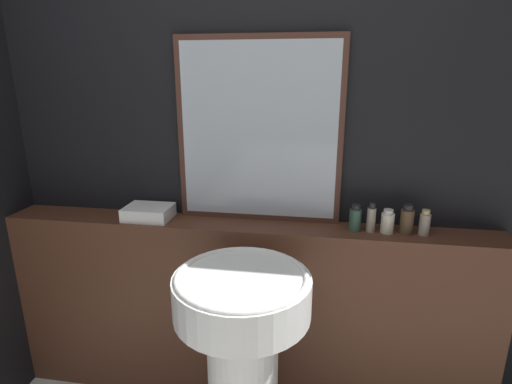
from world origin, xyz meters
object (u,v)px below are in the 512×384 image
at_px(shampoo_bottle, 355,219).
at_px(mirror, 259,132).
at_px(lotion_bottle, 387,222).
at_px(conditioner_bottle, 371,218).
at_px(towel_stack, 149,212).
at_px(pedestal_sink, 243,351).
at_px(hand_soap_bottle, 425,223).
at_px(body_wash_bottle, 407,220).

bearing_deg(shampoo_bottle, mirror, 169.57).
bearing_deg(lotion_bottle, conditioner_bottle, 180.00).
xyz_separation_m(mirror, towel_stack, (-0.51, -0.08, -0.38)).
height_order(pedestal_sink, hand_soap_bottle, hand_soap_bottle).
distance_m(shampoo_bottle, conditioner_bottle, 0.07).
bearing_deg(hand_soap_bottle, towel_stack, 180.00).
xyz_separation_m(mirror, hand_soap_bottle, (0.72, -0.08, -0.36)).
xyz_separation_m(towel_stack, hand_soap_bottle, (1.22, -0.00, 0.02)).
height_order(mirror, shampoo_bottle, mirror).
xyz_separation_m(shampoo_bottle, hand_soap_bottle, (0.28, -0.00, -0.00)).
bearing_deg(hand_soap_bottle, pedestal_sink, -149.51).
bearing_deg(conditioner_bottle, hand_soap_bottle, -0.00).
xyz_separation_m(mirror, lotion_bottle, (0.57, -0.08, -0.36)).
xyz_separation_m(shampoo_bottle, lotion_bottle, (0.13, -0.00, -0.01)).
distance_m(mirror, hand_soap_bottle, 0.80).
height_order(mirror, lotion_bottle, mirror).
bearing_deg(lotion_bottle, hand_soap_bottle, 0.00).
height_order(mirror, hand_soap_bottle, mirror).
relative_size(mirror, body_wash_bottle, 6.30).
distance_m(pedestal_sink, lotion_bottle, 0.79).
relative_size(shampoo_bottle, hand_soap_bottle, 1.07).
height_order(towel_stack, hand_soap_bottle, hand_soap_bottle).
bearing_deg(pedestal_sink, hand_soap_bottle, 30.49).
relative_size(towel_stack, hand_soap_bottle, 1.92).
relative_size(towel_stack, shampoo_bottle, 1.79).
bearing_deg(body_wash_bottle, lotion_bottle, 180.00).
bearing_deg(body_wash_bottle, hand_soap_bottle, 0.00).
bearing_deg(mirror, conditioner_bottle, -9.08).
xyz_separation_m(mirror, conditioner_bottle, (0.50, -0.08, -0.35)).
height_order(mirror, towel_stack, mirror).
bearing_deg(body_wash_bottle, towel_stack, 180.00).
relative_size(pedestal_sink, towel_stack, 4.17).
bearing_deg(mirror, pedestal_sink, -88.04).
height_order(pedestal_sink, mirror, mirror).
distance_m(pedestal_sink, shampoo_bottle, 0.71).
distance_m(pedestal_sink, hand_soap_bottle, 0.91).
distance_m(towel_stack, hand_soap_bottle, 1.23).
height_order(pedestal_sink, conditioner_bottle, conditioner_bottle).
relative_size(shampoo_bottle, lotion_bottle, 1.14).
height_order(towel_stack, body_wash_bottle, body_wash_bottle).
distance_m(pedestal_sink, towel_stack, 0.77).
distance_m(towel_stack, lotion_bottle, 1.08).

